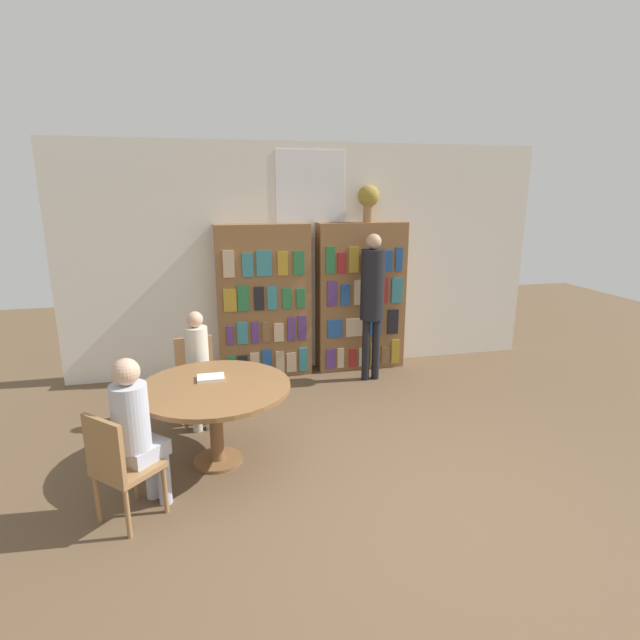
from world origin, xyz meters
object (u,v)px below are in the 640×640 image
(bookshelf_left, at_px, (264,302))
(seated_reader_right, at_px, (136,426))
(flower_vase, at_px, (368,198))
(seated_reader_left, at_px, (198,364))
(chair_near_camera, at_px, (119,464))
(chair_left_side, at_px, (197,375))
(librarian_standing, at_px, (372,292))
(bookshelf_right, at_px, (361,297))
(reading_table, at_px, (215,397))

(bookshelf_left, bearing_deg, seated_reader_right, -115.50)
(flower_vase, bearing_deg, bookshelf_left, -179.80)
(bookshelf_left, height_order, seated_reader_left, bookshelf_left)
(chair_near_camera, xyz_separation_m, seated_reader_left, (0.57, 1.53, 0.19))
(chair_near_camera, distance_m, seated_reader_left, 1.65)
(flower_vase, height_order, chair_left_side, flower_vase)
(bookshelf_left, xyz_separation_m, chair_left_side, (-0.89, -1.14, -0.50))
(bookshelf_left, distance_m, librarian_standing, 1.41)
(bookshelf_left, relative_size, chair_left_side, 2.26)
(chair_left_side, xyz_separation_m, seated_reader_left, (0.03, -0.18, 0.19))
(chair_left_side, relative_size, seated_reader_left, 0.72)
(chair_near_camera, height_order, chair_left_side, same)
(seated_reader_right, bearing_deg, librarian_standing, 85.13)
(bookshelf_right, height_order, seated_reader_right, bookshelf_right)
(chair_near_camera, bearing_deg, librarian_standing, 85.37)
(reading_table, distance_m, chair_near_camera, 1.02)
(bookshelf_left, distance_m, seated_reader_left, 1.61)
(chair_near_camera, relative_size, seated_reader_right, 0.71)
(seated_reader_right, distance_m, librarian_standing, 3.46)
(bookshelf_right, relative_size, flower_vase, 4.18)
(bookshelf_right, relative_size, seated_reader_right, 1.59)
(flower_vase, distance_m, seated_reader_left, 3.08)
(bookshelf_right, bearing_deg, reading_table, -133.56)
(chair_near_camera, bearing_deg, chair_left_side, 117.00)
(bookshelf_right, distance_m, reading_table, 2.97)
(flower_vase, relative_size, librarian_standing, 0.25)
(seated_reader_left, height_order, seated_reader_right, seated_reader_right)
(seated_reader_left, bearing_deg, reading_table, 90.00)
(seated_reader_left, bearing_deg, bookshelf_right, -157.99)
(bookshelf_right, bearing_deg, seated_reader_right, -133.78)
(bookshelf_left, relative_size, seated_reader_right, 1.59)
(bookshelf_left, xyz_separation_m, seated_reader_left, (-0.85, -1.33, -0.32))
(bookshelf_left, bearing_deg, librarian_standing, -21.04)
(chair_left_side, bearing_deg, reading_table, 90.00)
(librarian_standing, bearing_deg, chair_near_camera, -139.20)
(flower_vase, relative_size, reading_table, 0.36)
(reading_table, relative_size, seated_reader_right, 1.08)
(flower_vase, bearing_deg, reading_table, -134.60)
(bookshelf_left, height_order, bookshelf_right, same)
(reading_table, distance_m, seated_reader_right, 0.84)
(flower_vase, xyz_separation_m, librarian_standing, (-0.09, -0.51, -1.14))
(bookshelf_left, xyz_separation_m, chair_near_camera, (-1.43, -2.86, -0.50))
(bookshelf_left, distance_m, bookshelf_right, 1.32)
(reading_table, bearing_deg, seated_reader_left, 99.43)
(bookshelf_left, bearing_deg, seated_reader_left, -122.79)
(chair_near_camera, bearing_deg, bookshelf_left, 108.02)
(seated_reader_left, bearing_deg, librarian_standing, -168.50)
(chair_left_side, distance_m, seated_reader_right, 1.66)
(flower_vase, relative_size, seated_reader_right, 0.38)
(librarian_standing, bearing_deg, chair_left_side, -163.65)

